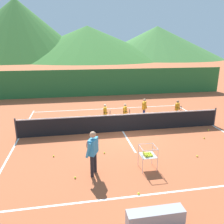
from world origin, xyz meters
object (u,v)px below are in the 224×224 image
object	(u,v)px
student_3	(177,108)
tennis_ball_2	(197,156)
tennis_ball_7	(54,156)
tennis_net	(123,123)
tennis_ball_1	(139,194)
tennis_ball_5	(208,130)
instructor	(93,149)
tennis_ball_3	(75,178)
student_2	(144,107)
ball_cart	(147,154)
student_0	(105,112)
courtside_bench	(155,218)
tennis_ball_4	(104,153)
tennis_ball_0	(204,138)
student_1	(125,112)

from	to	relation	value
student_3	tennis_ball_2	bearing A→B (deg)	-106.00
student_3	tennis_ball_7	bearing A→B (deg)	-152.34
tennis_net	tennis_ball_2	distance (m)	4.19
tennis_ball_1	tennis_ball_5	xyz separation A→B (m)	(5.32, 4.63, 0.00)
tennis_ball_1	instructor	bearing A→B (deg)	131.73
tennis_ball_7	tennis_ball_3	bearing A→B (deg)	-64.35
instructor	student_2	world-z (taller)	instructor
student_2	ball_cart	xyz separation A→B (m)	(-1.74, -5.80, -0.19)
student_0	ball_cart	distance (m)	5.19
tennis_ball_3	courtside_bench	bearing A→B (deg)	-51.83
student_3	courtside_bench	size ratio (longest dim) A/B	0.80
tennis_ball_7	tennis_ball_4	bearing A→B (deg)	-2.26
student_0	tennis_ball_7	xyz separation A→B (m)	(-2.72, -3.54, -0.71)
ball_cart	tennis_ball_0	world-z (taller)	ball_cart
student_1	tennis_ball_7	size ratio (longest dim) A/B	17.61
tennis_ball_1	courtside_bench	world-z (taller)	courtside_bench
tennis_ball_2	tennis_ball_3	xyz separation A→B (m)	(-5.04, -0.72, 0.00)
instructor	tennis_ball_4	world-z (taller)	instructor
tennis_net	tennis_ball_3	distance (m)	4.89
tennis_ball_3	student_0	bearing A→B (deg)	70.68
tennis_ball_3	tennis_ball_4	bearing A→B (deg)	52.95
tennis_ball_5	courtside_bench	distance (m)	7.92
tennis_ball_5	tennis_ball_4	bearing A→B (deg)	-164.13
tennis_net	tennis_ball_0	world-z (taller)	tennis_net
ball_cart	tennis_ball_4	distance (m)	2.12
tennis_ball_1	tennis_net	bearing A→B (deg)	82.55
tennis_net	ball_cart	bearing A→B (deg)	-89.25
tennis_ball_1	courtside_bench	distance (m)	1.30
tennis_ball_2	tennis_ball_0	bearing A→B (deg)	51.35
tennis_ball_4	tennis_ball_0	bearing A→B (deg)	7.97
instructor	student_3	size ratio (longest dim) A/B	1.38
student_3	tennis_ball_5	distance (m)	2.45
tennis_ball_2	courtside_bench	bearing A→B (deg)	-133.34
courtside_bench	ball_cart	bearing A→B (deg)	75.72
tennis_ball_4	student_0	bearing A→B (deg)	80.79
tennis_ball_1	tennis_ball_2	size ratio (longest dim) A/B	1.00
tennis_ball_0	courtside_bench	xyz separation A→B (m)	(-4.41, -4.93, 0.20)
student_3	student_1	bearing A→B (deg)	-176.08
student_0	student_2	world-z (taller)	student_2
student_3	ball_cart	xyz separation A→B (m)	(-3.77, -5.40, -0.13)
tennis_net	instructor	world-z (taller)	instructor
student_0	student_2	distance (m)	2.64
instructor	student_3	bearing A→B (deg)	43.17
courtside_bench	student_1	bearing A→B (deg)	82.28
tennis_ball_4	student_2	bearing A→B (deg)	53.84
student_1	tennis_ball_0	world-z (taller)	student_1
tennis_ball_0	tennis_ball_7	size ratio (longest dim) A/B	1.00
tennis_ball_3	tennis_ball_7	size ratio (longest dim) A/B	1.00
tennis_ball_0	student_3	bearing A→B (deg)	89.14
tennis_ball_0	tennis_ball_7	world-z (taller)	same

